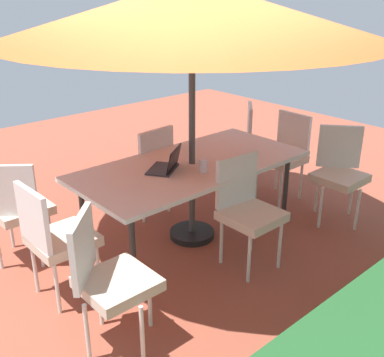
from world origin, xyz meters
The scene contains 13 objects.
ground_plane centered at (0.00, 0.00, -0.01)m, with size 10.00×10.00×0.02m, color #9E4C38.
dining_table centered at (0.00, 0.00, 0.73)m, with size 2.22×1.06×0.78m.
patio_umbrella centered at (0.00, 0.00, 2.12)m, with size 3.28×3.28×2.36m.
chair_south centered at (0.01, -0.69, 0.55)m, with size 0.46×0.47×0.98m.
chair_north centered at (-0.04, 0.66, 0.55)m, with size 0.47×0.48×0.98m.
chair_northeast centered at (1.40, 0.73, 0.55)m, with size 0.59×0.59×0.98m.
chair_southeast centered at (1.41, -0.68, 0.55)m, with size 0.58×0.58×0.98m.
chair_west centered at (-1.41, 0.00, 0.55)m, with size 0.47×0.46×0.98m.
chair_east centered at (1.42, 0.01, 0.55)m, with size 0.47×0.46×0.98m.
chair_northwest centered at (-1.40, 0.71, 0.55)m, with size 0.59×0.58×0.98m.
chair_southwest centered at (-1.36, -0.70, 0.55)m, with size 0.59×0.59×0.98m.
laptop centered at (0.29, -0.02, 0.82)m, with size 0.40×0.38×0.21m.
cup centered at (0.06, 0.23, 0.84)m, with size 0.08×0.08×0.12m, color white.
Camera 1 is at (2.70, 3.02, 2.32)m, focal length 43.62 mm.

